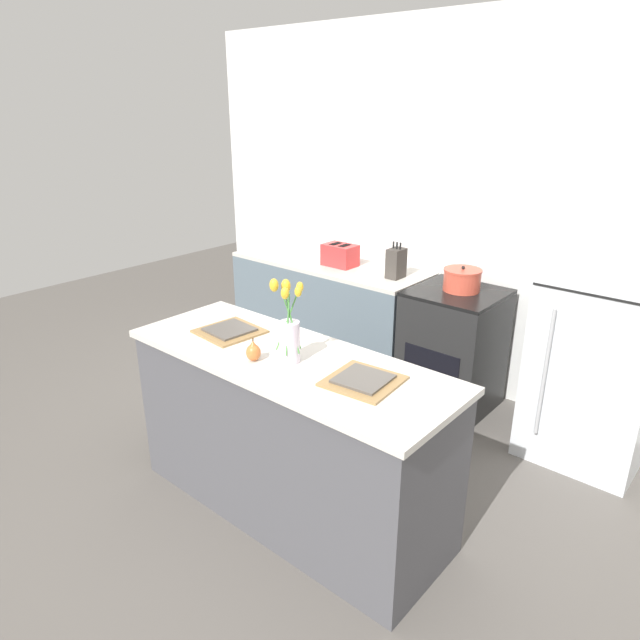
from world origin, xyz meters
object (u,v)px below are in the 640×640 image
Objects in this scene: stove_range at (453,350)px; pear_figurine at (253,352)px; refrigerator at (605,318)px; cooking_pot at (462,280)px; flower_vase at (289,332)px; plate_setting_left at (230,331)px; knife_block at (396,263)px; plate_setting_right at (363,380)px; toaster at (340,255)px.

stove_range is 1.83m from pear_figurine.
cooking_pot is at bearing 178.25° from refrigerator.
pear_figurine is at bearing -96.28° from stove_range.
flower_vase is 1.25× the size of plate_setting_left.
knife_block reaches higher than pear_figurine.
flower_vase reaches higher than stove_range.
knife_block is at bearing -178.39° from stove_range.
cooking_pot is 0.96× the size of knife_block.
flower_vase is 0.21m from pear_figurine.
plate_setting_left is at bearing -133.59° from refrigerator.
stove_range is 1.06m from refrigerator.
plate_setting_right is 1.79m from knife_block.
pear_figurine is at bearing -64.11° from toaster.
cooking_pot is (0.01, 0.03, 0.52)m from stove_range.
refrigerator is at bearing -1.75° from cooking_pot.
toaster is at bearing -178.80° from stove_range.
plate_setting_left is at bearing -91.86° from knife_block.
toaster is at bearing 115.89° from pear_figurine.
plate_setting_left is 1.71m from cooking_pot.
refrigerator is 0.94m from cooking_pot.
plate_setting_right is 1.25× the size of knife_block.
stove_range is 0.75m from knife_block.
flower_vase is 1.67m from cooking_pot.
plate_setting_left is at bearing -109.38° from stove_range.
toaster is 1.04× the size of knife_block.
flower_vase is at bearing -121.38° from refrigerator.
refrigerator reaches higher than plate_setting_right.
knife_block reaches higher than toaster.
refrigerator is 15.35× the size of pear_figurine.
refrigerator is at bearing 56.78° from pear_figurine.
refrigerator is at bearing 0.65° from toaster.
flower_vase is 0.53m from plate_setting_left.
toaster is 1.08× the size of cooking_pot.
refrigerator is 1.46m from knife_block.
pear_figurine is at bearing -96.45° from cooking_pot.
cooking_pot is at bearing 88.01° from flower_vase.
refrigerator reaches higher than toaster.
plate_setting_left is 1.63m from toaster.
stove_range is 1.75m from plate_setting_left.
plate_setting_right is (0.55, 0.16, -0.04)m from pear_figurine.
stove_range is 2.62× the size of plate_setting_left.
plate_setting_right is 1.65m from cooking_pot.
cooking_pot is (1.04, 0.05, -0.01)m from toaster.
plate_setting_left is 1.00× the size of plate_setting_right.
plate_setting_left is at bearing -73.18° from toaster.
stove_range is at bearing -179.96° from refrigerator.
knife_block is at bearing 0.81° from toaster.
toaster is at bearing 131.58° from plate_setting_right.
knife_block is (-0.51, -0.01, 0.55)m from stove_range.
refrigerator is 5.46× the size of plate_setting_right.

